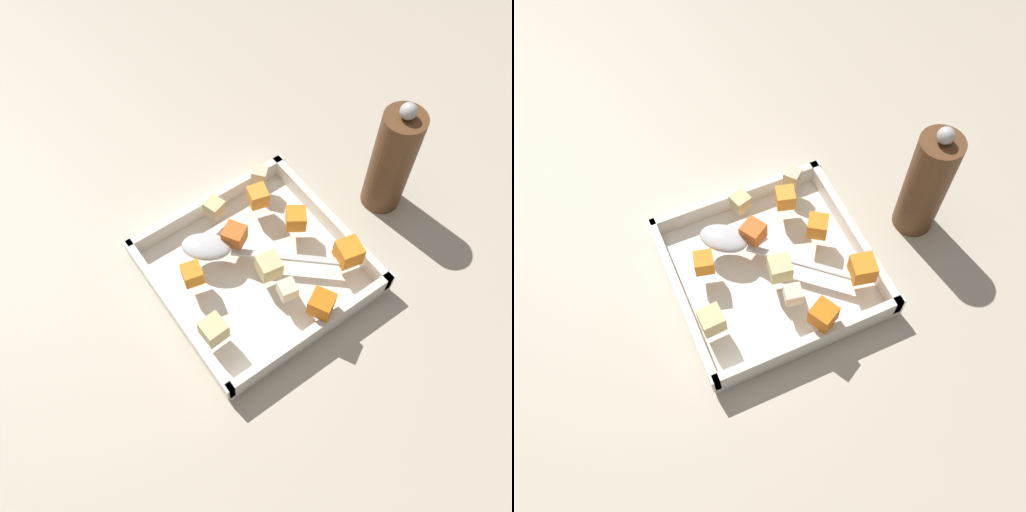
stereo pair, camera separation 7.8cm
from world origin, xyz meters
TOP-DOWN VIEW (x-y plane):
  - ground_plane at (0.00, 0.00)m, footprint 4.00×4.00m
  - baking_dish at (-0.00, -0.02)m, footprint 0.29×0.28m
  - carrot_chunk_corner_sw at (0.11, -0.09)m, footprint 0.04×0.04m
  - carrot_chunk_front_center at (-0.10, 0.01)m, footprint 0.03×0.03m
  - carrot_chunk_mid_right at (-0.01, 0.03)m, footprint 0.04×0.04m
  - carrot_chunk_near_left at (0.06, 0.07)m, footprint 0.03×0.03m
  - carrot_chunk_mid_left at (0.08, 0.00)m, footprint 0.04×0.04m
  - carrot_chunk_near_right at (0.02, -0.13)m, footprint 0.04×0.04m
  - potato_chunk_heap_top at (0.09, 0.10)m, footprint 0.03×0.03m
  - potato_chunk_heap_side at (-0.00, -0.04)m, footprint 0.04×0.04m
  - potato_chunk_corner_ne at (-0.12, -0.08)m, footprint 0.03×0.03m
  - potato_chunk_corner_nw at (-0.00, -0.09)m, footprint 0.03×0.03m
  - potato_chunk_center at (-0.01, 0.09)m, footprint 0.03×0.03m
  - serving_spoon at (-0.04, 0.03)m, footprint 0.20×0.18m
  - pepper_mill at (0.25, -0.02)m, footprint 0.06×0.06m

SIDE VIEW (x-z plane):
  - ground_plane at x=0.00m, z-range 0.00..0.00m
  - baking_dish at x=0.00m, z-range -0.01..0.04m
  - serving_spoon at x=-0.04m, z-range 0.05..0.07m
  - potato_chunk_heap_top at x=0.09m, z-range 0.05..0.07m
  - potato_chunk_corner_nw at x=0.00m, z-range 0.05..0.07m
  - potato_chunk_center at x=-0.01m, z-range 0.05..0.07m
  - carrot_chunk_front_center at x=-0.10m, z-range 0.05..0.07m
  - carrot_chunk_near_left at x=0.06m, z-range 0.05..0.08m
  - carrot_chunk_mid_left at x=0.08m, z-range 0.05..0.08m
  - carrot_chunk_mid_right at x=-0.01m, z-range 0.05..0.08m
  - potato_chunk_heap_side at x=0.00m, z-range 0.05..0.08m
  - potato_chunk_corner_ne at x=-0.12m, z-range 0.05..0.08m
  - carrot_chunk_near_right at x=0.02m, z-range 0.05..0.08m
  - carrot_chunk_corner_sw at x=0.11m, z-range 0.05..0.08m
  - pepper_mill at x=0.25m, z-range -0.01..0.20m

